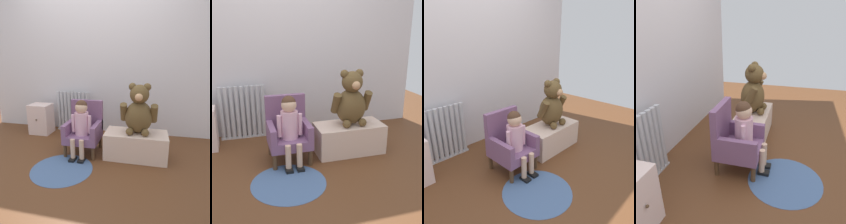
{
  "view_description": "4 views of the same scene",
  "coord_description": "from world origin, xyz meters",
  "views": [
    {
      "loc": [
        0.82,
        -1.8,
        1.18
      ],
      "look_at": [
        0.3,
        0.46,
        0.55
      ],
      "focal_mm": 32.0,
      "sensor_mm": 36.0,
      "label": 1
    },
    {
      "loc": [
        -0.45,
        -2.17,
        1.38
      ],
      "look_at": [
        0.32,
        0.46,
        0.49
      ],
      "focal_mm": 45.0,
      "sensor_mm": 36.0,
      "label": 2
    },
    {
      "loc": [
        -1.35,
        -1.14,
        1.46
      ],
      "look_at": [
        0.35,
        0.53,
        0.57
      ],
      "focal_mm": 35.0,
      "sensor_mm": 36.0,
      "label": 3
    },
    {
      "loc": [
        -1.72,
        -0.03,
        1.37
      ],
      "look_at": [
        0.29,
        0.51,
        0.48
      ],
      "focal_mm": 35.0,
      "sensor_mm": 36.0,
      "label": 4
    }
  ],
  "objects": [
    {
      "name": "ground_plane",
      "position": [
        0.0,
        0.0,
        0.0
      ],
      "size": [
        6.0,
        6.0,
        0.0
      ],
      "primitive_type": "plane",
      "color": "#58321B"
    },
    {
      "name": "back_wall",
      "position": [
        0.0,
        1.31,
        1.2
      ],
      "size": [
        3.8,
        0.05,
        2.4
      ],
      "primitive_type": "cube",
      "color": "silver",
      "rests_on": "ground_plane"
    },
    {
      "name": "radiator",
      "position": [
        -0.41,
        1.19,
        0.32
      ],
      "size": [
        0.56,
        0.05,
        0.65
      ],
      "color": "#B5B6BC",
      "rests_on": "ground_plane"
    },
    {
      "name": "child_armchair",
      "position": [
        0.02,
        0.5,
        0.3
      ],
      "size": [
        0.42,
        0.41,
        0.65
      ],
      "color": "#774F75",
      "rests_on": "ground_plane"
    },
    {
      "name": "child_figure",
      "position": [
        0.02,
        0.39,
        0.45
      ],
      "size": [
        0.25,
        0.35,
        0.7
      ],
      "color": "#DFABC2",
      "rests_on": "ground_plane"
    },
    {
      "name": "low_bench",
      "position": [
        0.68,
        0.46,
        0.16
      ],
      "size": [
        0.74,
        0.37,
        0.32
      ],
      "primitive_type": "cube",
      "color": "beige",
      "rests_on": "ground_plane"
    },
    {
      "name": "large_teddy_bear",
      "position": [
        0.7,
        0.47,
        0.58
      ],
      "size": [
        0.43,
        0.3,
        0.59
      ],
      "color": "brown",
      "rests_on": "low_bench"
    },
    {
      "name": "floor_rug",
      "position": [
        -0.08,
        0.0,
        0.0
      ],
      "size": [
        0.68,
        0.68,
        0.01
      ],
      "primitive_type": "cylinder",
      "color": "#435E89",
      "rests_on": "ground_plane"
    }
  ]
}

